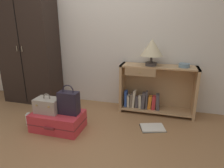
% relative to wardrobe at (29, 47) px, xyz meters
% --- Properties ---
extents(ground_plane, '(9.00, 9.00, 0.00)m').
position_rel_wardrobe_xyz_m(ground_plane, '(1.34, -1.20, -0.99)').
color(ground_plane, '#9E7047').
extents(back_wall, '(6.40, 0.10, 2.60)m').
position_rel_wardrobe_xyz_m(back_wall, '(1.34, 0.30, 0.31)').
color(back_wall, silver).
rests_on(back_wall, ground_plane).
extents(wardrobe, '(0.98, 0.47, 1.98)m').
position_rel_wardrobe_xyz_m(wardrobe, '(0.00, 0.00, 0.00)').
color(wardrobe, black).
rests_on(wardrobe, ground_plane).
extents(bookshelf, '(1.16, 0.34, 0.78)m').
position_rel_wardrobe_xyz_m(bookshelf, '(2.18, 0.07, -0.62)').
color(bookshelf, tan).
rests_on(bookshelf, ground_plane).
extents(table_lamp, '(0.33, 0.33, 0.40)m').
position_rel_wardrobe_xyz_m(table_lamp, '(2.12, 0.03, 0.05)').
color(table_lamp, '#3D3838').
rests_on(table_lamp, bookshelf).
extents(bowl, '(0.15, 0.15, 0.06)m').
position_rel_wardrobe_xyz_m(bowl, '(2.59, 0.04, -0.19)').
color(bowl, slate).
rests_on(bowl, bookshelf).
extents(suitcase_large, '(0.68, 0.44, 0.24)m').
position_rel_wardrobe_xyz_m(suitcase_large, '(0.98, -0.83, -0.87)').
color(suitcase_large, '#D1333D').
rests_on(suitcase_large, ground_plane).
extents(train_case, '(0.33, 0.22, 0.26)m').
position_rel_wardrobe_xyz_m(train_case, '(0.85, -0.84, -0.65)').
color(train_case, '#A89E8E').
rests_on(train_case, suitcase_large).
extents(handbag, '(0.27, 0.14, 0.40)m').
position_rel_wardrobe_xyz_m(handbag, '(1.15, -0.80, -0.59)').
color(handbag, '#231E2D').
rests_on(handbag, suitcase_large).
extents(bottle, '(0.08, 0.08, 0.19)m').
position_rel_wardrobe_xyz_m(bottle, '(0.54, -0.86, -0.90)').
color(bottle, white).
rests_on(bottle, ground_plane).
extents(open_book_on_floor, '(0.39, 0.34, 0.02)m').
position_rel_wardrobe_xyz_m(open_book_on_floor, '(2.23, -0.47, -0.98)').
color(open_book_on_floor, white).
rests_on(open_book_on_floor, ground_plane).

